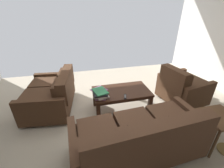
{
  "coord_description": "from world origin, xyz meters",
  "views": [
    {
      "loc": [
        0.6,
        2.26,
        1.97
      ],
      "look_at": [
        0.13,
        0.3,
        0.91
      ],
      "focal_mm": 24.19,
      "sensor_mm": 36.0,
      "label": 1
    }
  ],
  "objects_px": {
    "sofa_main": "(140,138)",
    "coffee_table": "(121,94)",
    "armchair_side": "(182,87)",
    "tv_remote": "(125,97)",
    "book_stack": "(100,94)",
    "loveseat_near": "(52,94)",
    "loose_magazine": "(99,90)",
    "end_table": "(219,121)"
  },
  "relations": [
    {
      "from": "sofa_main",
      "to": "coffee_table",
      "type": "height_order",
      "value": "sofa_main"
    },
    {
      "from": "armchair_side",
      "to": "tv_remote",
      "type": "distance_m",
      "value": 1.41
    },
    {
      "from": "book_stack",
      "to": "tv_remote",
      "type": "distance_m",
      "value": 0.46
    },
    {
      "from": "sofa_main",
      "to": "book_stack",
      "type": "bearing_deg",
      "value": -69.02
    },
    {
      "from": "sofa_main",
      "to": "loveseat_near",
      "type": "bearing_deg",
      "value": -49.41
    },
    {
      "from": "loose_magazine",
      "to": "tv_remote",
      "type": "bearing_deg",
      "value": 19.81
    },
    {
      "from": "book_stack",
      "to": "end_table",
      "type": "bearing_deg",
      "value": 146.98
    },
    {
      "from": "coffee_table",
      "to": "end_table",
      "type": "distance_m",
      "value": 1.64
    },
    {
      "from": "loveseat_near",
      "to": "tv_remote",
      "type": "distance_m",
      "value": 1.51
    },
    {
      "from": "coffee_table",
      "to": "tv_remote",
      "type": "bearing_deg",
      "value": 89.91
    },
    {
      "from": "tv_remote",
      "to": "sofa_main",
      "type": "bearing_deg",
      "value": 85.76
    },
    {
      "from": "loveseat_near",
      "to": "tv_remote",
      "type": "height_order",
      "value": "loveseat_near"
    },
    {
      "from": "book_stack",
      "to": "sofa_main",
      "type": "bearing_deg",
      "value": 110.98
    },
    {
      "from": "sofa_main",
      "to": "loose_magazine",
      "type": "height_order",
      "value": "sofa_main"
    },
    {
      "from": "book_stack",
      "to": "tv_remote",
      "type": "bearing_deg",
      "value": 166.76
    },
    {
      "from": "loveseat_near",
      "to": "book_stack",
      "type": "bearing_deg",
      "value": 149.97
    },
    {
      "from": "armchair_side",
      "to": "tv_remote",
      "type": "relative_size",
      "value": 6.02
    },
    {
      "from": "end_table",
      "to": "book_stack",
      "type": "relative_size",
      "value": 1.6
    },
    {
      "from": "coffee_table",
      "to": "tv_remote",
      "type": "relative_size",
      "value": 6.71
    },
    {
      "from": "sofa_main",
      "to": "loose_magazine",
      "type": "bearing_deg",
      "value": -73.78
    },
    {
      "from": "sofa_main",
      "to": "end_table",
      "type": "height_order",
      "value": "sofa_main"
    },
    {
      "from": "loveseat_near",
      "to": "end_table",
      "type": "height_order",
      "value": "loveseat_near"
    },
    {
      "from": "tv_remote",
      "to": "loose_magazine",
      "type": "distance_m",
      "value": 0.57
    },
    {
      "from": "sofa_main",
      "to": "armchair_side",
      "type": "relative_size",
      "value": 1.89
    },
    {
      "from": "loveseat_near",
      "to": "loose_magazine",
      "type": "bearing_deg",
      "value": 164.04
    },
    {
      "from": "loveseat_near",
      "to": "loose_magazine",
      "type": "xyz_separation_m",
      "value": [
        -0.94,
        0.27,
        0.13
      ]
    },
    {
      "from": "end_table",
      "to": "coffee_table",
      "type": "bearing_deg",
      "value": -45.67
    },
    {
      "from": "tv_remote",
      "to": "loose_magazine",
      "type": "xyz_separation_m",
      "value": [
        0.43,
        -0.37,
        -0.01
      ]
    },
    {
      "from": "armchair_side",
      "to": "loose_magazine",
      "type": "relative_size",
      "value": 3.66
    },
    {
      "from": "tv_remote",
      "to": "coffee_table",
      "type": "bearing_deg",
      "value": -90.09
    },
    {
      "from": "end_table",
      "to": "tv_remote",
      "type": "relative_size",
      "value": 3.33
    },
    {
      "from": "armchair_side",
      "to": "tv_remote",
      "type": "xyz_separation_m",
      "value": [
        1.39,
        0.24,
        0.11
      ]
    },
    {
      "from": "end_table",
      "to": "book_stack",
      "type": "distance_m",
      "value": 1.89
    },
    {
      "from": "loose_magazine",
      "to": "loveseat_near",
      "type": "bearing_deg",
      "value": -135.38
    },
    {
      "from": "loveseat_near",
      "to": "book_stack",
      "type": "height_order",
      "value": "loveseat_near"
    },
    {
      "from": "loveseat_near",
      "to": "end_table",
      "type": "bearing_deg",
      "value": 148.06
    },
    {
      "from": "sofa_main",
      "to": "loveseat_near",
      "type": "xyz_separation_m",
      "value": [
        1.3,
        -1.52,
        -0.02
      ]
    },
    {
      "from": "sofa_main",
      "to": "loose_magazine",
      "type": "relative_size",
      "value": 6.9
    },
    {
      "from": "armchair_side",
      "to": "coffee_table",
      "type": "bearing_deg",
      "value": -0.06
    },
    {
      "from": "book_stack",
      "to": "armchair_side",
      "type": "bearing_deg",
      "value": -175.69
    },
    {
      "from": "coffee_table",
      "to": "end_table",
      "type": "bearing_deg",
      "value": 134.33
    },
    {
      "from": "end_table",
      "to": "book_stack",
      "type": "xyz_separation_m",
      "value": [
        1.59,
        -1.03,
        0.07
      ]
    }
  ]
}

